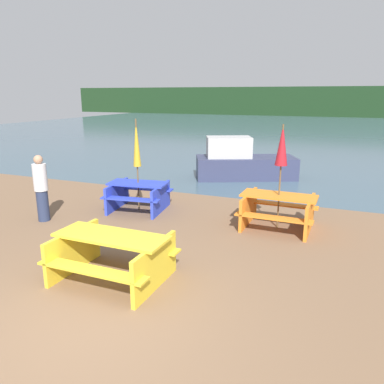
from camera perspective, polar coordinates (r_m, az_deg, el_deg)
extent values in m
plane|color=brown|center=(5.44, -16.42, -19.42)|extent=(60.00, 60.00, 0.00)
cube|color=#425B6B|center=(35.64, 17.51, 9.21)|extent=(60.00, 50.00, 0.00)
cube|color=#193319|center=(55.48, 19.58, 12.85)|extent=(80.00, 1.60, 4.00)
cube|color=yellow|center=(6.26, -12.22, -6.59)|extent=(1.89, 0.72, 0.04)
cube|color=yellow|center=(6.00, -15.07, -11.46)|extent=(1.88, 0.30, 0.04)
cube|color=yellow|center=(6.82, -9.42, -7.88)|extent=(1.88, 0.30, 0.04)
cube|color=yellow|center=(6.87, -17.60, -8.53)|extent=(0.08, 1.38, 0.74)
cube|color=yellow|center=(6.03, -5.63, -11.25)|extent=(0.08, 1.38, 0.74)
cube|color=blue|center=(9.92, -8.22, 1.32)|extent=(1.60, 0.90, 0.04)
cube|color=blue|center=(9.50, -9.41, -1.08)|extent=(1.54, 0.49, 0.04)
cube|color=blue|center=(10.49, -7.04, 0.50)|extent=(1.54, 0.49, 0.04)
cube|color=blue|center=(10.26, -11.36, -0.53)|extent=(0.26, 1.38, 0.71)
cube|color=blue|center=(9.80, -4.79, -1.01)|extent=(0.26, 1.38, 0.71)
cube|color=orange|center=(8.72, 13.12, -0.57)|extent=(1.69, 0.73, 0.04)
cube|color=orange|center=(8.30, 12.28, -3.87)|extent=(1.68, 0.31, 0.04)
cube|color=orange|center=(9.34, 13.61, -1.86)|extent=(1.68, 0.31, 0.04)
cube|color=orange|center=(8.97, 8.58, -2.52)|extent=(0.10, 1.38, 0.74)
cube|color=orange|center=(8.75, 17.48, -3.50)|extent=(0.10, 1.38, 0.74)
cylinder|color=brown|center=(9.83, -8.32, 3.99)|extent=(0.04, 0.04, 2.40)
cone|color=gold|center=(9.74, -8.45, 7.42)|extent=(0.20, 0.20, 1.21)
cylinder|color=brown|center=(8.62, 13.28, 2.15)|extent=(0.04, 0.04, 2.37)
cone|color=#A81923|center=(8.50, 13.57, 6.98)|extent=(0.28, 0.28, 0.90)
cube|color=#333856|center=(13.87, 8.18, 3.72)|extent=(3.81, 2.72, 0.78)
cube|color=#B2B2B2|center=(13.65, 5.62, 6.84)|extent=(1.82, 1.52, 0.73)
cylinder|color=#283351|center=(9.77, -21.76, -1.93)|extent=(0.27, 0.27, 0.76)
cylinder|color=silver|center=(9.61, -22.16, 2.09)|extent=(0.32, 0.32, 0.65)
sphere|color=tan|center=(9.53, -22.40, 4.61)|extent=(0.21, 0.21, 0.21)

